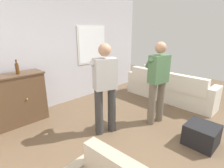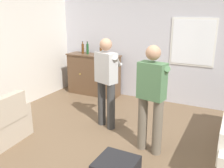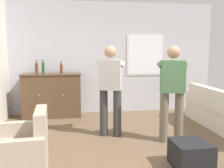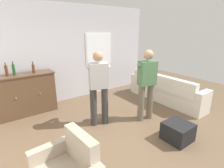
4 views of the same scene
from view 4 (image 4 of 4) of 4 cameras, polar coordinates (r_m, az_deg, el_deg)
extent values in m
plane|color=brown|center=(3.86, 6.97, -15.70)|extent=(10.40, 10.40, 0.00)
cube|color=silver|center=(5.51, -11.95, 9.83)|extent=(5.20, 0.12, 2.80)
cube|color=silver|center=(5.82, -4.36, 11.26)|extent=(0.96, 0.02, 1.05)
cube|color=white|center=(5.82, -4.33, 11.26)|extent=(0.88, 0.03, 0.97)
cube|color=silver|center=(5.53, 16.86, -3.28)|extent=(0.55, 2.11, 0.42)
cube|color=silver|center=(5.24, 15.90, 0.49)|extent=(0.18, 2.11, 0.42)
cube|color=silver|center=(6.19, 8.63, 0.62)|extent=(0.55, 0.18, 0.64)
cube|color=silver|center=(4.96, 27.44, -5.68)|extent=(0.55, 0.18, 0.64)
cube|color=orange|center=(5.84, 10.50, 2.34)|extent=(0.17, 0.41, 0.36)
cube|color=#386BB7|center=(4.94, 24.13, -1.81)|extent=(0.16, 0.41, 0.36)
cube|color=#B2A38E|center=(2.46, -9.96, -19.93)|extent=(0.19, 0.65, 0.45)
cube|color=#B2A38E|center=(2.86, -18.73, -22.92)|extent=(0.65, 0.17, 0.60)
cube|color=brown|center=(4.93, -26.09, -3.19)|extent=(1.36, 0.44, 1.02)
cube|color=brown|center=(4.79, -26.94, 2.73)|extent=(1.40, 0.48, 0.03)
sphere|color=#B79338|center=(4.66, -28.87, -4.08)|extent=(0.04, 0.04, 0.04)
sphere|color=#B79338|center=(4.74, -22.43, -2.83)|extent=(0.04, 0.04, 0.04)
cylinder|color=#593314|center=(4.77, -24.27, 4.54)|extent=(0.07, 0.07, 0.21)
cylinder|color=#593314|center=(4.75, -24.47, 6.11)|extent=(0.03, 0.03, 0.06)
cylinder|color=#262626|center=(4.74, -24.53, 6.55)|extent=(0.03, 0.03, 0.02)
cylinder|color=#593314|center=(4.75, -31.22, 3.72)|extent=(0.07, 0.07, 0.25)
cylinder|color=#593314|center=(4.72, -31.51, 5.48)|extent=(0.02, 0.02, 0.05)
cylinder|color=#262626|center=(4.72, -31.57, 5.88)|extent=(0.03, 0.03, 0.02)
cylinder|color=#1E4C23|center=(4.75, -29.41, 4.05)|extent=(0.06, 0.06, 0.25)
cylinder|color=#1E4C23|center=(4.73, -29.69, 5.85)|extent=(0.03, 0.03, 0.05)
cylinder|color=#262626|center=(4.72, -29.75, 6.25)|extent=(0.03, 0.03, 0.02)
cube|color=black|center=(3.79, 20.66, -14.35)|extent=(0.49, 0.49, 0.36)
cylinder|color=#383838|center=(3.96, -6.03, -7.49)|extent=(0.15, 0.15, 0.88)
cylinder|color=#383838|center=(4.01, -2.35, -7.07)|extent=(0.15, 0.15, 0.88)
cube|color=#B7B7B7|center=(3.74, -4.42, 2.71)|extent=(0.45, 0.34, 0.55)
sphere|color=tan|center=(3.65, -4.57, 9.01)|extent=(0.22, 0.22, 0.22)
cylinder|color=#B7B7B7|center=(3.84, -6.65, 4.75)|extent=(0.41, 0.32, 0.29)
cylinder|color=#B7B7B7|center=(3.89, -3.31, 4.99)|extent=(0.21, 0.44, 0.29)
cube|color=white|center=(4.03, -5.41, 4.17)|extent=(0.15, 0.09, 0.04)
cylinder|color=#6B6051|center=(4.18, 9.45, -6.20)|extent=(0.15, 0.15, 0.88)
cylinder|color=#6B6051|center=(4.33, 12.28, -5.53)|extent=(0.15, 0.15, 0.88)
cube|color=#4C754C|center=(4.03, 11.47, 3.51)|extent=(0.43, 0.29, 0.55)
sphere|color=tan|center=(3.95, 11.84, 9.35)|extent=(0.22, 0.22, 0.22)
cylinder|color=#4C754C|center=(4.06, 8.91, 5.36)|extent=(0.38, 0.37, 0.29)
cylinder|color=#4C754C|center=(4.20, 11.51, 5.61)|extent=(0.27, 0.43, 0.29)
cube|color=white|center=(4.27, 8.91, 4.80)|extent=(0.15, 0.07, 0.04)
camera|label=1|loc=(0.91, -40.89, -0.49)|focal=28.00mm
camera|label=2|loc=(4.06, 65.96, 8.02)|focal=40.00mm
camera|label=3|loc=(1.97, 96.98, -18.19)|focal=40.00mm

